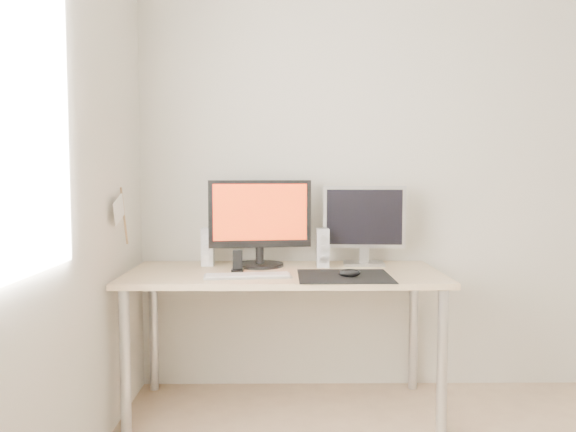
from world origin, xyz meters
name	(u,v)px	position (x,y,z in m)	size (l,w,h in m)	color
wall_back	(446,171)	(0.00, 1.75, 1.25)	(3.50, 3.50, 0.00)	silver
mousepad	(344,276)	(-0.64, 1.23, 0.73)	(0.45, 0.40, 0.00)	black
mouse	(349,273)	(-0.62, 1.20, 0.75)	(0.11, 0.06, 0.04)	black
desk	(284,286)	(-0.93, 1.38, 0.65)	(1.60, 0.70, 0.73)	#D1B587
main_monitor	(260,220)	(-1.06, 1.53, 0.98)	(0.55, 0.29, 0.47)	black
second_monitor	(364,221)	(-0.49, 1.59, 0.97)	(0.45, 0.17, 0.43)	#B3B2B5
speaker_left	(208,247)	(-1.34, 1.57, 0.83)	(0.07, 0.08, 0.21)	white
speaker_right	(323,248)	(-0.72, 1.52, 0.83)	(0.07, 0.08, 0.21)	silver
keyboard	(248,276)	(-1.11, 1.21, 0.74)	(0.43, 0.17, 0.02)	#AEAEB0
phone_dock	(238,265)	(-1.17, 1.37, 0.76)	(0.06, 0.05, 0.11)	black
pennant	(121,211)	(-1.72, 1.24, 1.05)	(0.01, 0.23, 0.29)	#A57F54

